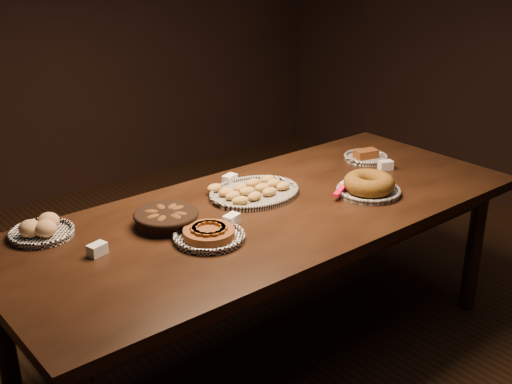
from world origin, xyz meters
TOP-DOWN VIEW (x-y plane):
  - ground at (0.00, 0.00)m, footprint 5.00×5.00m
  - buffet_table at (0.00, 0.00)m, footprint 2.40×1.00m
  - apple_tart_plate at (-0.38, -0.08)m, footprint 0.30×0.31m
  - madeleine_platter at (0.04, 0.16)m, footprint 0.44×0.36m
  - bundt_cake_plate at (0.47, -0.16)m, footprint 0.34×0.31m
  - croissant_basket at (-0.44, 0.13)m, footprint 0.31×0.31m
  - bread_roll_plate at (-0.87, 0.36)m, footprint 0.26×0.26m
  - loaf_plate at (0.82, 0.16)m, footprint 0.23×0.23m
  - tent_cards at (0.05, 0.06)m, footprint 1.64×0.48m

SIDE VIEW (x-z plane):
  - ground at x=0.00m, z-range 0.00..0.00m
  - buffet_table at x=0.00m, z-range 0.30..1.05m
  - loaf_plate at x=0.82m, z-range 0.74..0.80m
  - madeleine_platter at x=0.04m, z-range 0.74..0.79m
  - apple_tart_plate at x=-0.38m, z-range 0.74..0.80m
  - tent_cards at x=0.05m, z-range 0.75..0.79m
  - bread_roll_plate at x=-0.87m, z-range 0.74..0.82m
  - croissant_basket at x=-0.44m, z-range 0.76..0.82m
  - bundt_cake_plate at x=0.47m, z-range 0.74..0.84m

